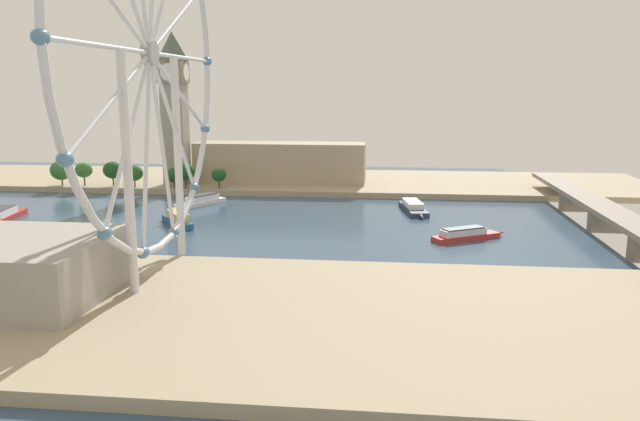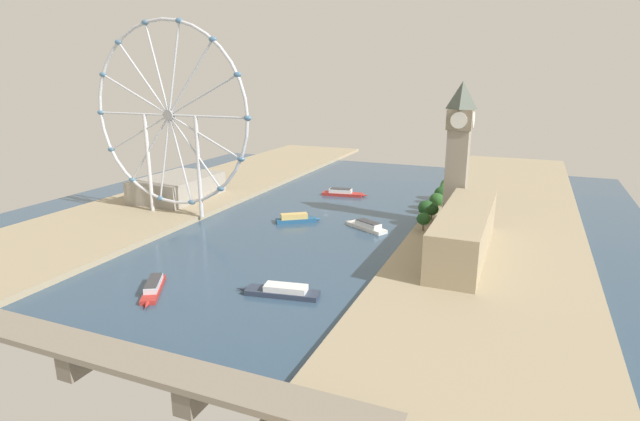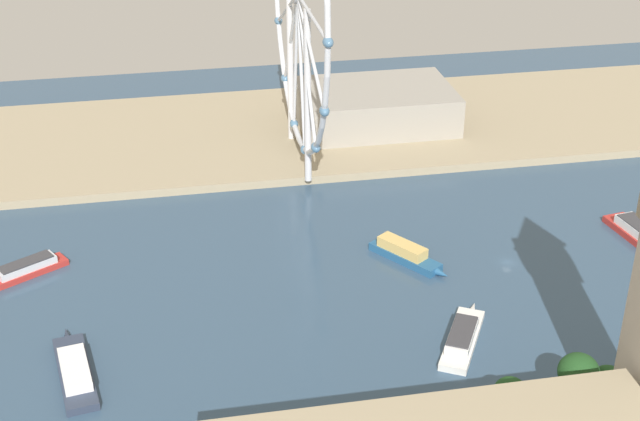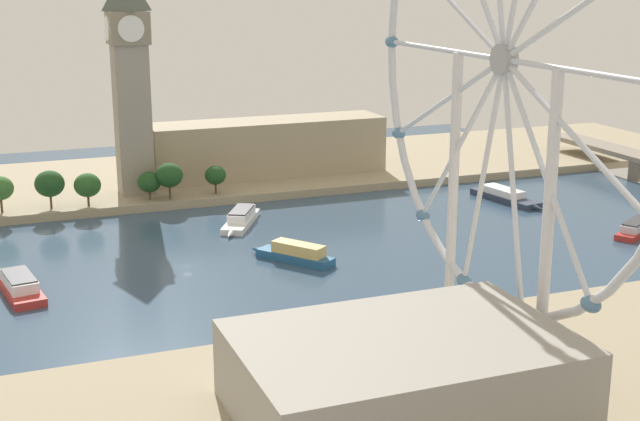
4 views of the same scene
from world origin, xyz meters
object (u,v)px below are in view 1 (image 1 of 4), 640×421
clock_tower (174,106)px  tour_boat_1 (177,219)px  tour_boat_0 (413,207)px  tour_boat_2 (201,201)px  river_bridge (606,212)px  tour_boat_3 (3,215)px  ferris_wheel (150,56)px  tour_boat_4 (466,234)px  parliament_block (280,162)px

clock_tower → tour_boat_1: size_ratio=3.15×
tour_boat_0 → tour_boat_1: 104.38m
tour_boat_2 → river_bridge: bearing=107.1°
tour_boat_3 → ferris_wheel: bearing=-136.4°
clock_tower → tour_boat_4: (101.62, 144.47, -43.41)m
tour_boat_1 → tour_boat_3: bearing=53.3°
tour_boat_3 → tour_boat_2: bearing=-68.8°
river_bridge → tour_boat_4: (19.15, -55.22, -5.67)m
tour_boat_0 → tour_boat_3: bearing=-87.5°
tour_boat_1 → tour_boat_3: size_ratio=0.74×
clock_tower → parliament_block: clock_tower is taller
tour_boat_2 → tour_boat_4: (56.06, 117.67, -0.15)m
tour_boat_1 → tour_boat_2: size_ratio=0.85×
tour_boat_2 → ferris_wheel: bearing=40.8°
clock_tower → tour_boat_4: size_ratio=2.79×
parliament_block → tour_boat_4: size_ratio=3.25×
parliament_block → tour_boat_4: parliament_block is taller
parliament_block → tour_boat_0: size_ratio=2.62×
ferris_wheel → tour_boat_1: ferris_wheel is taller
river_bridge → tour_boat_4: river_bridge is taller
tour_boat_4 → tour_boat_3: bearing=145.2°
tour_boat_4 → tour_boat_2: bearing=123.9°
tour_boat_1 → tour_boat_4: 114.68m
ferris_wheel → tour_boat_2: ferris_wheel is taller
river_bridge → tour_boat_0: size_ratio=5.53×
tour_boat_4 → river_bridge: bearing=-11.5°
parliament_block → river_bridge: (95.09, 144.41, -6.41)m
parliament_block → river_bridge: bearing=56.6°
river_bridge → tour_boat_1: (7.00, -169.25, -5.18)m
parliament_block → tour_boat_0: 96.10m
tour_boat_3 → tour_boat_4: tour_boat_3 is taller
clock_tower → tour_boat_0: (50.08, 127.09, -43.45)m
tour_boat_0 → tour_boat_3: size_ratio=1.03×
clock_tower → tour_boat_3: bearing=-27.8°
river_bridge → tour_boat_2: bearing=-102.1°
clock_tower → tour_boat_1: 103.80m
river_bridge → tour_boat_1: river_bridge is taller
parliament_block → tour_boat_4: bearing=38.0°
tour_boat_1 → tour_boat_4: bearing=-131.5°
ferris_wheel → tour_boat_1: 97.53m
river_bridge → tour_boat_2: river_bridge is taller
tour_boat_0 → tour_boat_4: bearing=8.9°
clock_tower → ferris_wheel: (162.79, 50.98, 18.02)m
parliament_block → tour_boat_2: size_ratio=3.11×
tour_boat_4 → tour_boat_1: bearing=143.3°
tour_boat_0 → clock_tower: bearing=-121.3°
tour_boat_2 → tour_boat_4: tour_boat_2 is taller
parliament_block → river_bridge: size_ratio=0.47×
tour_boat_3 → tour_boat_4: 191.27m
ferris_wheel → tour_boat_4: size_ratio=3.99×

